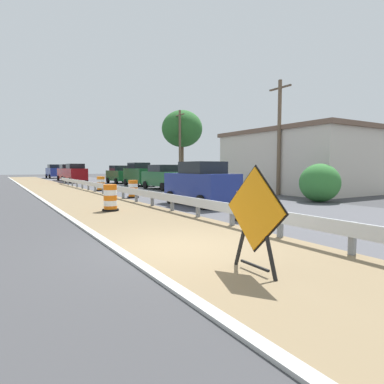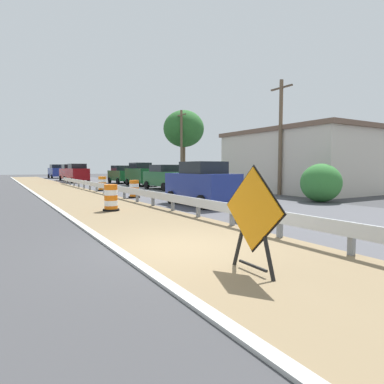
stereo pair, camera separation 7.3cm
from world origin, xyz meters
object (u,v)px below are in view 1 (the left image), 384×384
Objects in this scene: car_lead_far_lane at (54,171)px; car_trailing_near_lane at (120,174)px; car_trailing_far_lane at (67,173)px; car_lead_near_lane at (201,184)px; traffic_barrel_nearest at (244,207)px; car_distant_a at (139,174)px; traffic_barrel_mid at (133,190)px; car_mid_far_lane at (164,177)px; car_distant_b at (75,173)px; traffic_barrel_far at (101,184)px; warning_sign_diamond at (255,214)px; utility_pole_near at (279,136)px; utility_pole_mid at (180,146)px; traffic_barrel_close at (110,199)px.

car_trailing_near_lane is at bearing -171.89° from car_lead_far_lane.
car_trailing_near_lane is 0.89× the size of car_trailing_far_lane.
traffic_barrel_nearest is at bearing 164.33° from car_lead_near_lane.
car_distant_a reaches higher than car_lead_far_lane.
car_lead_near_lane reaches higher than traffic_barrel_mid.
car_mid_far_lane is 1.04× the size of car_distant_a.
car_distant_b is at bearing -158.18° from car_distant_a.
car_mid_far_lane is (4.82, -1.26, 0.51)m from traffic_barrel_far.
traffic_barrel_nearest is at bearing -89.15° from traffic_barrel_far.
utility_pole_near is (12.19, 11.10, 2.83)m from warning_sign_diamond.
warning_sign_diamond is 1.88× the size of traffic_barrel_nearest.
car_trailing_near_lane is (4.99, 10.09, 0.50)m from traffic_barrel_far.
car_lead_near_lane is 19.29m from utility_pole_mid.
car_mid_far_lane is (8.09, 19.71, -0.03)m from warning_sign_diamond.
car_mid_far_lane is 9.95m from utility_pole_near.
utility_pole_near reaches higher than car_distant_b.
traffic_barrel_far reaches higher than traffic_barrel_nearest.
warning_sign_diamond reaches higher than traffic_barrel_close.
utility_pole_mid is at bearing 42.03° from car_trailing_near_lane.
traffic_barrel_nearest is 9.84m from traffic_barrel_mid.
car_lead_far_lane is at bearing 84.27° from traffic_barrel_close.
warning_sign_diamond is 1.72× the size of traffic_barrel_far.
traffic_barrel_close is at bearing 123.49° from traffic_barrel_nearest.
car_trailing_near_lane is at bearing -141.75° from car_distant_b.
car_trailing_near_lane is (3.60, 22.19, -0.05)m from car_lead_near_lane.
car_trailing_near_lane is (8.26, 31.06, -0.04)m from warning_sign_diamond.
car_trailing_near_lane reaches higher than traffic_barrel_nearest.
car_trailing_near_lane reaches higher than traffic_barrel_mid.
car_distant_a is (5.03, 4.48, 0.62)m from traffic_barrel_far.
car_distant_a is (0.21, 5.74, 0.11)m from car_mid_far_lane.
warning_sign_diamond is at bearing -103.00° from traffic_barrel_mid.
traffic_barrel_mid is 0.25× the size of car_trailing_near_lane.
utility_pole_mid is at bearing 96.95° from car_distant_a.
utility_pole_near is at bearing -136.55° from warning_sign_diamond.
car_trailing_far_lane reaches higher than car_mid_far_lane.
utility_pole_near is at bearing -74.98° from car_lead_near_lane.
car_distant_a reaches higher than traffic_barrel_far.
traffic_barrel_nearest is 0.25× the size of car_lead_near_lane.
car_lead_far_lane is 0.61× the size of utility_pole_mid.
car_mid_far_lane is 8.56m from utility_pole_mid.
car_distant_a is (5.02, 11.26, 0.65)m from traffic_barrel_mid.
utility_pole_near reaches higher than car_lead_near_lane.
traffic_barrel_nearest is 4.70m from car_lead_near_lane.
car_lead_far_lane is 1.00× the size of car_mid_far_lane.
car_distant_b is at bearing -1.01° from car_lead_near_lane.
traffic_barrel_mid is at bearing -17.91° from car_trailing_near_lane.
car_trailing_near_lane is 0.88× the size of car_lead_far_lane.
warning_sign_diamond is 0.42× the size of car_distant_a.
utility_pole_near is at bearing -93.54° from utility_pole_mid.
car_distant_a is at bearing -174.08° from utility_pole_mid.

